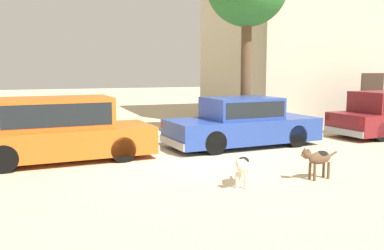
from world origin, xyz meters
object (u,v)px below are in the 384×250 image
(parked_sedan_nearest, at_px, (59,128))
(stray_dog_spotted, at_px, (243,165))
(parked_sedan_second, at_px, (242,122))
(stray_dog_tan, at_px, (317,158))

(parked_sedan_nearest, height_order, stray_dog_spotted, parked_sedan_nearest)
(stray_dog_spotted, bearing_deg, parked_sedan_second, -171.25)
(parked_sedan_second, xyz_separation_m, stray_dog_tan, (-0.26, -3.91, -0.26))
(stray_dog_spotted, bearing_deg, parked_sedan_nearest, -102.50)
(parked_sedan_second, distance_m, stray_dog_tan, 3.92)
(parked_sedan_nearest, relative_size, stray_dog_tan, 4.76)
(parked_sedan_nearest, distance_m, stray_dog_spotted, 4.83)
(parked_sedan_second, height_order, stray_dog_spotted, parked_sedan_second)
(parked_sedan_second, xyz_separation_m, stray_dog_spotted, (-1.92, -3.82, -0.29))
(parked_sedan_second, height_order, stray_dog_tan, parked_sedan_second)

